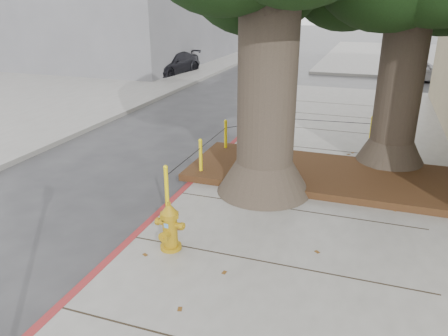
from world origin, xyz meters
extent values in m
plane|color=#28282B|center=(0.00, 0.00, 0.00)|extent=(140.00, 140.00, 0.00)
cube|color=slate|center=(6.00, 30.00, 0.07)|extent=(16.00, 20.00, 0.15)
cube|color=slate|center=(-14.00, 10.00, 0.07)|extent=(14.00, 60.00, 0.15)
cube|color=maroon|center=(-2.00, 2.50, 0.07)|extent=(0.14, 26.00, 0.16)
cube|color=black|center=(0.90, 3.90, 0.23)|extent=(6.40, 2.60, 0.16)
cone|color=#4C3F33|center=(-0.30, 2.70, 0.50)|extent=(2.04, 2.04, 0.70)
cylinder|color=#4C3F33|center=(-0.30, 2.70, 2.53)|extent=(1.20, 1.20, 4.22)
cone|color=#4C3F33|center=(2.30, 5.20, 0.50)|extent=(1.77, 1.77, 0.70)
cylinder|color=#4C3F33|center=(2.30, 5.20, 2.32)|extent=(1.04, 1.04, 3.84)
cylinder|color=yellow|center=(-1.90, 1.20, 0.60)|extent=(0.08, 0.08, 0.90)
sphere|color=yellow|center=(-1.90, 1.20, 1.05)|extent=(0.09, 0.09, 0.09)
cylinder|color=yellow|center=(-1.90, 3.00, 0.60)|extent=(0.08, 0.08, 0.90)
sphere|color=yellow|center=(-1.90, 3.00, 1.05)|extent=(0.09, 0.09, 0.09)
cylinder|color=yellow|center=(-1.90, 4.80, 0.60)|extent=(0.08, 0.08, 0.90)
sphere|color=yellow|center=(-1.90, 4.80, 1.05)|extent=(0.09, 0.09, 0.09)
cylinder|color=yellow|center=(-0.40, 6.30, 0.60)|extent=(0.08, 0.08, 0.90)
sphere|color=yellow|center=(-0.40, 6.30, 1.05)|extent=(0.09, 0.09, 0.09)
cylinder|color=yellow|center=(1.80, 6.50, 0.60)|extent=(0.08, 0.08, 0.90)
sphere|color=yellow|center=(1.80, 6.50, 1.05)|extent=(0.09, 0.09, 0.09)
cylinder|color=black|center=(-1.90, 2.10, 0.87)|extent=(0.02, 1.80, 0.02)
cylinder|color=black|center=(-1.90, 3.90, 0.87)|extent=(0.02, 1.80, 0.02)
cylinder|color=black|center=(-1.15, 5.55, 0.87)|extent=(1.51, 1.51, 0.02)
cylinder|color=black|center=(0.70, 6.40, 0.87)|extent=(2.20, 0.22, 0.02)
cylinder|color=#AF8311|center=(-1.19, -0.13, 0.18)|extent=(0.38, 0.38, 0.07)
cylinder|color=#AF8311|center=(-1.19, -0.13, 0.49)|extent=(0.26, 0.26, 0.56)
cylinder|color=#AF8311|center=(-1.19, -0.13, 0.78)|extent=(0.34, 0.34, 0.08)
cone|color=#AF8311|center=(-1.19, -0.13, 0.88)|extent=(0.32, 0.32, 0.16)
cylinder|color=#AF8311|center=(-1.19, -0.13, 0.98)|extent=(0.07, 0.07, 0.06)
cylinder|color=#AF8311|center=(-1.34, -0.12, 0.62)|extent=(0.16, 0.11, 0.10)
cylinder|color=#AF8311|center=(-1.04, -0.13, 0.62)|extent=(0.16, 0.11, 0.10)
cylinder|color=#AF8311|center=(-1.20, -0.26, 0.49)|extent=(0.15, 0.16, 0.15)
cube|color=#5999D8|center=(-1.20, -0.25, 0.64)|extent=(0.08, 0.01, 0.08)
imported|color=#B1B2B7|center=(3.82, 19.50, 0.61)|extent=(3.69, 1.69, 1.23)
imported|color=black|center=(-9.44, 17.20, 0.63)|extent=(2.34, 4.54, 1.26)
camera|label=1|loc=(1.75, -5.87, 4.10)|focal=35.00mm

